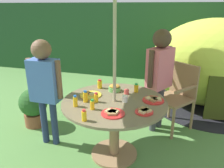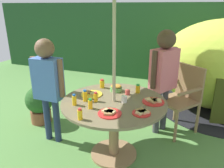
% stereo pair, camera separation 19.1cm
% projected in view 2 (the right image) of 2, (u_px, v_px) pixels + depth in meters
% --- Properties ---
extents(ground_plane, '(10.00, 10.00, 0.02)m').
position_uv_depth(ground_plane, '(114.00, 155.00, 2.67)').
color(ground_plane, '#548442').
extents(hedge_backdrop, '(9.00, 0.70, 1.78)m').
position_uv_depth(hedge_backdrop, '(162.00, 42.00, 5.28)').
color(hedge_backdrop, '#234C28').
rests_on(hedge_backdrop, ground_plane).
extents(garden_table, '(1.17, 1.17, 0.71)m').
position_uv_depth(garden_table, '(114.00, 116.00, 2.49)').
color(garden_table, '#93704C').
rests_on(garden_table, ground_plane).
extents(wooden_chair, '(0.64, 0.65, 0.94)m').
position_uv_depth(wooden_chair, '(182.00, 95.00, 3.04)').
color(wooden_chair, '#93704C').
rests_on(wooden_chair, ground_plane).
extents(dome_tent, '(2.58, 2.58, 1.52)m').
position_uv_depth(dome_tent, '(224.00, 66.00, 3.69)').
color(dome_tent, '#B2C63F').
rests_on(dome_tent, ground_plane).
extents(potted_plant, '(0.41, 0.41, 0.58)m').
position_uv_depth(potted_plant, '(40.00, 103.00, 3.32)').
color(potted_plant, brown).
rests_on(potted_plant, ground_plane).
extents(child_in_pink_shirt, '(0.36, 0.43, 1.43)m').
position_uv_depth(child_in_pink_shirt, '(164.00, 70.00, 2.88)').
color(child_in_pink_shirt, '#3F3F47').
rests_on(child_in_pink_shirt, ground_plane).
extents(child_in_blue_shirt, '(0.46, 0.23, 1.35)m').
position_uv_depth(child_in_blue_shirt, '(48.00, 79.00, 2.67)').
color(child_in_blue_shirt, navy).
rests_on(child_in_blue_shirt, ground_plane).
extents(snack_bowl, '(0.15, 0.15, 0.08)m').
position_uv_depth(snack_bowl, '(116.00, 88.00, 2.70)').
color(snack_bowl, '#66B259').
rests_on(snack_bowl, garden_table).
extents(plate_mid_right, '(0.24, 0.24, 0.03)m').
position_uv_depth(plate_mid_right, '(153.00, 101.00, 2.39)').
color(plate_mid_right, red).
rests_on(plate_mid_right, garden_table).
extents(plate_mid_left, '(0.25, 0.25, 0.03)m').
position_uv_depth(plate_mid_left, '(91.00, 94.00, 2.59)').
color(plate_mid_left, yellow).
rests_on(plate_mid_left, garden_table).
extents(plate_far_right, '(0.18, 0.18, 0.03)m').
position_uv_depth(plate_far_right, '(142.00, 112.00, 2.14)').
color(plate_far_right, red).
rests_on(plate_far_right, garden_table).
extents(plate_near_right, '(0.23, 0.23, 0.03)m').
position_uv_depth(plate_near_right, '(109.00, 113.00, 2.13)').
color(plate_near_right, red).
rests_on(plate_near_right, garden_table).
extents(juice_bottle_near_left, '(0.05, 0.05, 0.13)m').
position_uv_depth(juice_bottle_near_left, '(85.00, 96.00, 2.41)').
color(juice_bottle_near_left, yellow).
rests_on(juice_bottle_near_left, garden_table).
extents(juice_bottle_far_left, '(0.05, 0.05, 0.11)m').
position_uv_depth(juice_bottle_far_left, '(138.00, 89.00, 2.64)').
color(juice_bottle_far_left, yellow).
rests_on(juice_bottle_far_left, garden_table).
extents(juice_bottle_center_front, '(0.05, 0.05, 0.11)m').
position_uv_depth(juice_bottle_center_front, '(90.00, 104.00, 2.23)').
color(juice_bottle_center_front, yellow).
rests_on(juice_bottle_center_front, garden_table).
extents(juice_bottle_center_back, '(0.05, 0.05, 0.11)m').
position_uv_depth(juice_bottle_center_back, '(80.00, 114.00, 2.01)').
color(juice_bottle_center_back, yellow).
rests_on(juice_bottle_center_back, garden_table).
extents(juice_bottle_front_edge, '(0.06, 0.06, 0.12)m').
position_uv_depth(juice_bottle_front_edge, '(102.00, 84.00, 2.80)').
color(juice_bottle_front_edge, yellow).
rests_on(juice_bottle_front_edge, garden_table).
extents(juice_bottle_back_edge, '(0.05, 0.05, 0.11)m').
position_uv_depth(juice_bottle_back_edge, '(96.00, 97.00, 2.40)').
color(juice_bottle_back_edge, yellow).
rests_on(juice_bottle_back_edge, garden_table).
extents(juice_bottle_spot_a, '(0.05, 0.05, 0.12)m').
position_uv_depth(juice_bottle_spot_a, '(74.00, 100.00, 2.31)').
color(juice_bottle_spot_a, yellow).
rests_on(juice_bottle_spot_a, garden_table).
extents(cup_near, '(0.06, 0.06, 0.06)m').
position_uv_depth(cup_near, '(128.00, 92.00, 2.59)').
color(cup_near, '#E04C47').
rests_on(cup_near, garden_table).
extents(cup_far, '(0.06, 0.06, 0.07)m').
position_uv_depth(cup_far, '(124.00, 99.00, 2.38)').
color(cup_far, white).
rests_on(cup_far, garden_table).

